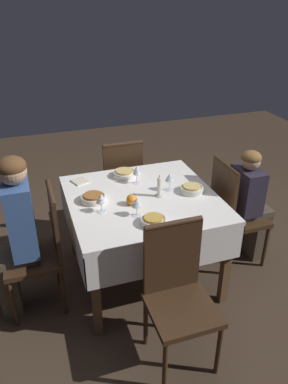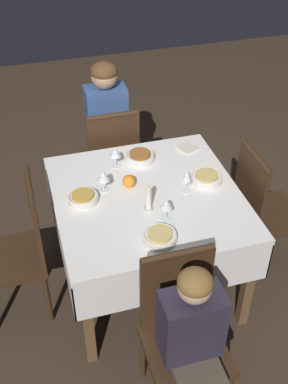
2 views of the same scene
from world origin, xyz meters
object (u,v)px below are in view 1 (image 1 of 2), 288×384
wine_glass_east (137,203)px  dining_table (143,208)px  wine_glass_west (137,170)px  chair_west (121,181)px  chair_south (42,246)px  chair_north (233,210)px  bowl_east (153,220)px  wine_glass_north (170,178)px  bowl_west (124,173)px  person_adult_denim (16,230)px  orange_fruit (132,200)px  candle_centerpiece (159,188)px  person_child_dark (251,202)px  bowl_north (192,189)px  wine_glass_south (101,199)px  napkin_red_folded (80,181)px  chair_east (178,290)px  bowl_south (93,198)px

wine_glass_east → dining_table: bearing=153.5°
wine_glass_west → chair_west: bearing=179.3°
chair_south → chair_north: size_ratio=1.00×
bowl_east → wine_glass_north: bearing=145.8°
bowl_east → bowl_west: size_ratio=0.91×
dining_table → bowl_west: bearing=-175.3°
person_adult_denim → orange_fruit: bearing=87.7°
bowl_east → candle_centerpiece: size_ratio=0.99×
person_child_dark → person_adult_denim: bearing=90.1°
bowl_north → person_adult_denim: bearing=-89.7°
wine_glass_east → orange_fruit: wine_glass_east is taller
wine_glass_south → bowl_north: size_ratio=0.76×
bowl_north → bowl_east: (0.34, -0.45, 0.00)m
person_child_dark → napkin_red_folded: (-0.46, -1.39, 0.20)m
dining_table → bowl_east: 0.41m
bowl_east → napkin_red_folded: size_ratio=1.15×
wine_glass_north → person_adult_denim: bearing=-85.6°
wine_glass_north → chair_south: bearing=-85.0°
person_child_dark → napkin_red_folded: bearing=71.6°
wine_glass_west → person_child_dark: bearing=73.1°
person_child_dark → bowl_west: (-0.45, -1.00, 0.22)m
bowl_north → bowl_east: bearing=-52.4°
person_child_dark → chair_east: bearing=126.8°
wine_glass_south → orange_fruit: bearing=97.4°
person_child_dark → wine_glass_east: person_child_dark is taller
chair_south → bowl_west: (-0.45, 0.77, 0.28)m
napkin_red_folded → bowl_south: bearing=6.3°
bowl_north → candle_centerpiece: 0.27m
chair_west → bowl_north: size_ratio=5.19×
wine_glass_north → wine_glass_south: bearing=-75.1°
bowl_north → wine_glass_north: (-0.08, -0.16, 0.08)m
chair_west → napkin_red_folded: size_ratio=6.20×
wine_glass_east → chair_east: bearing=9.6°
chair_north → person_child_dark: person_child_dark is taller
bowl_west → orange_fruit: orange_fruit is taller
person_child_dark → bowl_west: bearing=66.0°
wine_glass_north → orange_fruit: wine_glass_north is taller
chair_south → bowl_south: 0.52m
chair_south → person_adult_denim: person_adult_denim is taller
bowl_south → candle_centerpiece: candle_centerpiece is taller
bowl_south → candle_centerpiece: (0.09, 0.50, 0.04)m
chair_south → chair_north: bearing=90.1°
bowl_south → bowl_north: same height
dining_table → wine_glass_south: wine_glass_south is taller
napkin_red_folded → person_adult_denim: bearing=-49.4°
chair_south → person_child_dark: (-0.00, 1.77, 0.05)m
candle_centerpiece → bowl_west: bearing=-159.5°
dining_table → bowl_north: size_ratio=6.06×
person_child_dark → bowl_west: size_ratio=5.32×
orange_fruit → chair_east: bearing=6.9°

